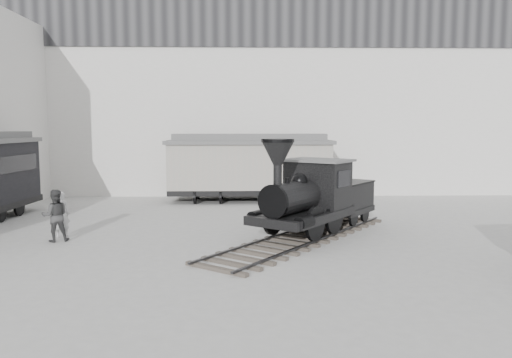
{
  "coord_description": "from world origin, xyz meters",
  "views": [
    {
      "loc": [
        -0.51,
        -13.26,
        3.82
      ],
      "look_at": [
        -0.1,
        3.87,
        2.0
      ],
      "focal_mm": 35.0,
      "sensor_mm": 36.0,
      "label": 1
    }
  ],
  "objects_px": {
    "visitor_b": "(55,216)",
    "boxcar": "(250,166)",
    "visitor_a": "(61,214)",
    "locomotive": "(313,201)"
  },
  "relations": [
    {
      "from": "visitor_b",
      "to": "boxcar",
      "type": "bearing_deg",
      "value": -146.86
    },
    {
      "from": "visitor_a",
      "to": "visitor_b",
      "type": "relative_size",
      "value": 0.92
    },
    {
      "from": "locomotive",
      "to": "boxcar",
      "type": "distance_m",
      "value": 8.47
    },
    {
      "from": "locomotive",
      "to": "visitor_a",
      "type": "relative_size",
      "value": 5.51
    },
    {
      "from": "locomotive",
      "to": "visitor_b",
      "type": "bearing_deg",
      "value": -138.8
    },
    {
      "from": "boxcar",
      "to": "visitor_b",
      "type": "height_order",
      "value": "boxcar"
    },
    {
      "from": "visitor_a",
      "to": "visitor_b",
      "type": "bearing_deg",
      "value": 66.11
    },
    {
      "from": "boxcar",
      "to": "visitor_b",
      "type": "bearing_deg",
      "value": -126.83
    },
    {
      "from": "boxcar",
      "to": "visitor_a",
      "type": "bearing_deg",
      "value": -129.13
    },
    {
      "from": "boxcar",
      "to": "visitor_b",
      "type": "relative_size",
      "value": 4.82
    }
  ]
}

